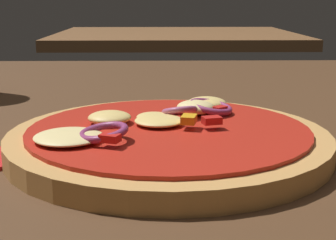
{
  "coord_description": "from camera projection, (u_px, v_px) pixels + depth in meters",
  "views": [
    {
      "loc": [
        -0.03,
        -0.41,
        0.15
      ],
      "look_at": [
        -0.02,
        -0.01,
        0.05
      ],
      "focal_mm": 53.35,
      "sensor_mm": 36.0,
      "label": 1
    }
  ],
  "objects": [
    {
      "name": "dining_table",
      "position": [
        196.0,
        158.0,
        0.43
      ],
      "size": [
        1.41,
        1.09,
        0.03
      ],
      "color": "#4C301C",
      "rests_on": "ground"
    },
    {
      "name": "pizza",
      "position": [
        167.0,
        138.0,
        0.39
      ],
      "size": [
        0.25,
        0.25,
        0.03
      ],
      "color": "tan",
      "rests_on": "dining_table"
    },
    {
      "name": "background_table",
      "position": [
        176.0,
        37.0,
        1.74
      ],
      "size": [
        0.82,
        0.66,
        0.03
      ],
      "color": "brown",
      "rests_on": "ground"
    }
  ]
}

